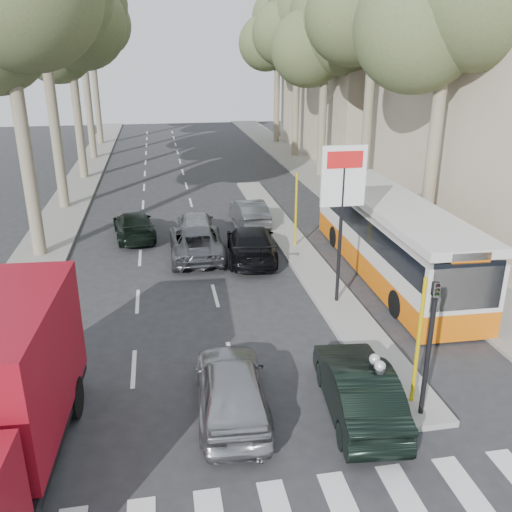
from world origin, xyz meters
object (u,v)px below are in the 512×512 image
Objects in this scene: city_bus at (391,235)px; motorcycle at (375,390)px; dark_hatchback at (358,388)px; silver_hatchback at (232,387)px.

city_bus is 5.79× the size of motorcycle.
city_bus reaches higher than dark_hatchback.
city_bus is at bearing -130.32° from silver_hatchback.
motorcycle reaches higher than dark_hatchback.
dark_hatchback is (3.04, -0.54, -0.02)m from silver_hatchback.
city_bus is at bearing 69.27° from motorcycle.
dark_hatchback is at bearing 141.27° from motorcycle.
dark_hatchback is 0.42m from motorcycle.
dark_hatchback is 9.54m from city_bus.
dark_hatchback is at bearing 173.00° from silver_hatchback.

